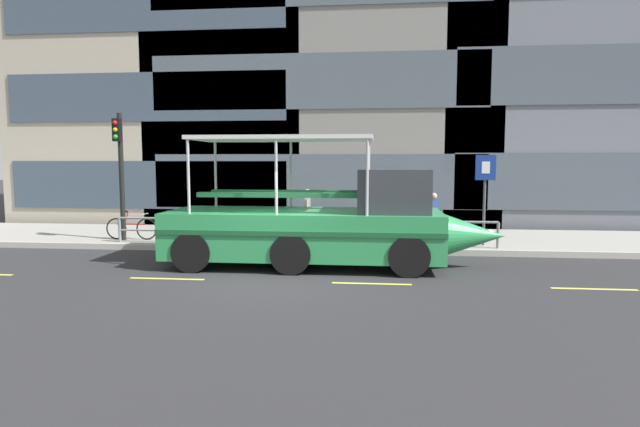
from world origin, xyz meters
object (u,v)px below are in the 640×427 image
(duck_tour_boat, at_px, (324,225))
(pedestrian_near_bow, at_px, (434,212))
(pedestrian_mid_left, at_px, (307,209))
(traffic_light_pole, at_px, (120,164))
(parking_sign, at_px, (485,184))
(leaned_bicycle, at_px, (131,228))

(duck_tour_boat, bearing_deg, pedestrian_near_bow, 49.40)
(pedestrian_near_bow, distance_m, pedestrian_mid_left, 4.11)
(traffic_light_pole, xyz_separation_m, parking_sign, (11.52, 0.17, -0.62))
(parking_sign, height_order, duck_tour_boat, duck_tour_boat)
(parking_sign, distance_m, pedestrian_near_bow, 1.95)
(leaned_bicycle, xyz_separation_m, pedestrian_mid_left, (5.78, 0.57, 0.63))
(parking_sign, bearing_deg, leaned_bicycle, 179.89)
(leaned_bicycle, bearing_deg, traffic_light_pole, -138.32)
(traffic_light_pole, xyz_separation_m, pedestrian_mid_left, (5.99, 0.76, -1.49))
(pedestrian_near_bow, height_order, pedestrian_mid_left, pedestrian_mid_left)
(traffic_light_pole, xyz_separation_m, pedestrian_near_bow, (10.09, 1.11, -1.56))
(pedestrian_near_bow, relative_size, pedestrian_mid_left, 0.93)
(parking_sign, height_order, leaned_bicycle, parking_sign)
(traffic_light_pole, xyz_separation_m, leaned_bicycle, (0.21, 0.19, -2.11))
(parking_sign, height_order, pedestrian_near_bow, parking_sign)
(duck_tour_boat, xyz_separation_m, pedestrian_near_bow, (3.22, 3.76, 0.02))
(pedestrian_near_bow, bearing_deg, pedestrian_mid_left, -175.12)
(traffic_light_pole, distance_m, pedestrian_mid_left, 6.22)
(duck_tour_boat, xyz_separation_m, pedestrian_mid_left, (-0.88, 3.41, 0.09))
(pedestrian_near_bow, bearing_deg, traffic_light_pole, -173.75)
(parking_sign, bearing_deg, traffic_light_pole, -179.17)
(pedestrian_mid_left, bearing_deg, leaned_bicycle, -174.39)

